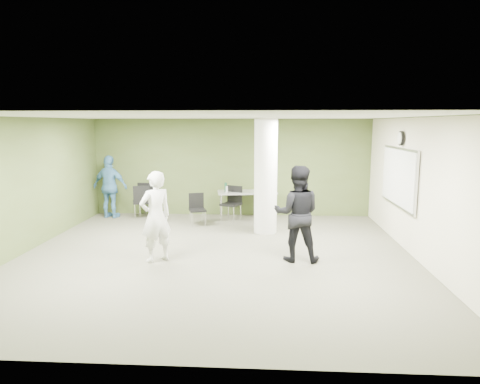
# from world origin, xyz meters

# --- Properties ---
(floor) EXTENTS (8.00, 8.00, 0.00)m
(floor) POSITION_xyz_m (0.00, 0.00, 0.00)
(floor) COLOR #4F503F
(floor) RESTS_ON ground
(ceiling) EXTENTS (8.00, 8.00, 0.00)m
(ceiling) POSITION_xyz_m (0.00, 0.00, 2.80)
(ceiling) COLOR white
(ceiling) RESTS_ON wall_back
(wall_back) EXTENTS (8.00, 2.80, 0.02)m
(wall_back) POSITION_xyz_m (0.00, 4.00, 1.40)
(wall_back) COLOR #4A5729
(wall_back) RESTS_ON floor
(wall_left) EXTENTS (0.02, 8.00, 2.80)m
(wall_left) POSITION_xyz_m (-4.00, 0.00, 1.40)
(wall_left) COLOR #4A5729
(wall_left) RESTS_ON floor
(wall_right_cream) EXTENTS (0.02, 8.00, 2.80)m
(wall_right_cream) POSITION_xyz_m (4.00, 0.00, 1.40)
(wall_right_cream) COLOR beige
(wall_right_cream) RESTS_ON floor
(column) EXTENTS (0.56, 0.56, 2.80)m
(column) POSITION_xyz_m (1.00, 2.00, 1.40)
(column) COLOR silver
(column) RESTS_ON floor
(whiteboard) EXTENTS (0.05, 2.30, 1.30)m
(whiteboard) POSITION_xyz_m (3.92, 1.20, 1.50)
(whiteboard) COLOR silver
(whiteboard) RESTS_ON wall_right_cream
(wall_clock) EXTENTS (0.06, 0.32, 0.32)m
(wall_clock) POSITION_xyz_m (3.92, 1.20, 2.35)
(wall_clock) COLOR black
(wall_clock) RESTS_ON wall_right_cream
(folding_table) EXTENTS (1.73, 0.95, 1.03)m
(folding_table) POSITION_xyz_m (0.46, 3.49, 0.73)
(folding_table) COLOR gray
(folding_table) RESTS_ON floor
(wastebasket) EXTENTS (0.25, 0.25, 0.29)m
(wastebasket) POSITION_xyz_m (-1.83, 2.88, 0.15)
(wastebasket) COLOR #4C4C4C
(wastebasket) RESTS_ON floor
(chair_back_left) EXTENTS (0.54, 0.54, 1.01)m
(chair_back_left) POSITION_xyz_m (-2.37, 3.56, 0.59)
(chair_back_left) COLOR black
(chair_back_left) RESTS_ON floor
(chair_back_right) EXTENTS (0.60, 0.60, 0.96)m
(chair_back_right) POSITION_xyz_m (-2.48, 3.29, 0.56)
(chair_back_right) COLOR black
(chair_back_right) RESTS_ON floor
(chair_table_left) EXTENTS (0.53, 0.53, 0.84)m
(chair_table_left) POSITION_xyz_m (-0.81, 2.68, 0.49)
(chair_table_left) COLOR black
(chair_table_left) RESTS_ON floor
(chair_table_right) EXTENTS (0.63, 0.63, 0.96)m
(chair_table_right) POSITION_xyz_m (0.09, 3.26, 0.56)
(chair_table_right) COLOR black
(chair_table_right) RESTS_ON floor
(woman_white) EXTENTS (0.77, 0.75, 1.78)m
(woman_white) POSITION_xyz_m (-1.12, -0.38, 0.89)
(woman_white) COLOR silver
(woman_white) RESTS_ON floor
(man_black) EXTENTS (0.96, 0.77, 1.88)m
(man_black) POSITION_xyz_m (1.61, -0.17, 0.94)
(man_black) COLOR black
(man_black) RESTS_ON floor
(man_blue) EXTENTS (1.11, 0.65, 1.78)m
(man_blue) POSITION_xyz_m (-3.40, 3.40, 0.89)
(man_blue) COLOR teal
(man_blue) RESTS_ON floor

